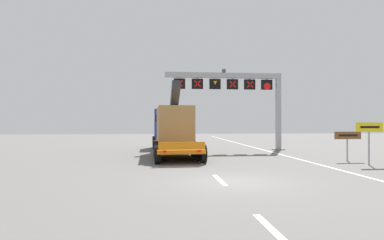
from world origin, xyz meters
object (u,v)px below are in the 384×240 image
at_px(tourist_info_sign_brown, 348,138).
at_px(overhead_lane_gantry, 238,88).
at_px(heavy_haul_truck_orange, 171,128).
at_px(exit_sign_yellow, 369,132).

bearing_deg(tourist_info_sign_brown, overhead_lane_gantry, 119.93).
bearing_deg(heavy_haul_truck_orange, exit_sign_yellow, -40.30).
distance_m(overhead_lane_gantry, exit_sign_yellow, 12.21).
bearing_deg(tourist_info_sign_brown, heavy_haul_truck_orange, 146.34).
distance_m(overhead_lane_gantry, tourist_info_sign_brown, 10.64).
distance_m(exit_sign_yellow, tourist_info_sign_brown, 2.06).
height_order(exit_sign_yellow, tourist_info_sign_brown, exit_sign_yellow).
distance_m(heavy_haul_truck_orange, tourist_info_sign_brown, 12.97).
distance_m(heavy_haul_truck_orange, exit_sign_yellow, 14.22).
relative_size(heavy_haul_truck_orange, exit_sign_yellow, 5.83).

